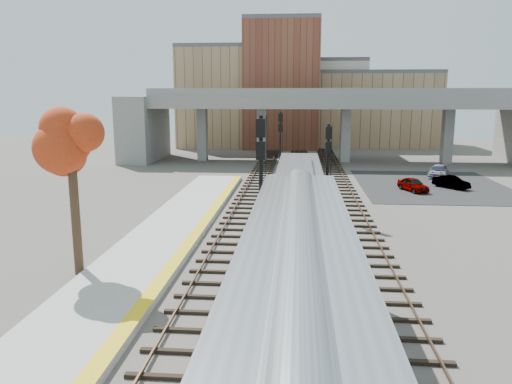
% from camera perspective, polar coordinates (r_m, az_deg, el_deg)
% --- Properties ---
extents(ground, '(160.00, 160.00, 0.00)m').
position_cam_1_polar(ground, '(23.08, 2.25, -11.39)').
color(ground, '#47423D').
rests_on(ground, ground).
extents(platform, '(4.50, 60.00, 0.35)m').
position_cam_1_polar(platform, '(24.41, -15.29, -10.06)').
color(platform, '#9E9E99').
rests_on(platform, ground).
extents(yellow_strip, '(0.70, 60.00, 0.01)m').
position_cam_1_polar(yellow_strip, '(23.77, -10.94, -9.98)').
color(yellow_strip, yellow).
rests_on(yellow_strip, platform).
extents(tracks, '(10.70, 95.00, 0.25)m').
position_cam_1_polar(tracks, '(34.91, 4.76, -3.42)').
color(tracks, black).
rests_on(tracks, ground).
extents(overpass, '(54.00, 12.00, 9.50)m').
position_cam_1_polar(overpass, '(66.48, 8.45, 8.44)').
color(overpass, slate).
rests_on(overpass, ground).
extents(buildings_far, '(43.00, 21.00, 20.60)m').
position_cam_1_polar(buildings_far, '(87.86, 5.22, 10.51)').
color(buildings_far, '#9F7F5C').
rests_on(buildings_far, ground).
extents(parking_lot, '(14.00, 18.00, 0.04)m').
position_cam_1_polar(parking_lot, '(51.75, 19.47, 0.71)').
color(parking_lot, black).
rests_on(parking_lot, ground).
extents(locomotive, '(3.02, 19.05, 4.10)m').
position_cam_1_polar(locomotive, '(32.99, 4.93, -0.36)').
color(locomotive, '#A8AAB2').
rests_on(locomotive, ground).
extents(coach, '(3.03, 25.00, 5.00)m').
position_cam_1_polar(coach, '(11.45, 4.76, -20.81)').
color(coach, '#A8AAB2').
rests_on(coach, ground).
extents(signal_mast_near, '(0.60, 0.64, 7.71)m').
position_cam_1_polar(signal_mast_near, '(27.27, 0.55, 0.81)').
color(signal_mast_near, '#9E9E99').
rests_on(signal_mast_near, ground).
extents(signal_mast_mid, '(0.60, 0.64, 6.75)m').
position_cam_1_polar(signal_mast_mid, '(35.81, 8.16, 2.14)').
color(signal_mast_mid, '#9E9E99').
rests_on(signal_mast_mid, ground).
extents(signal_mast_far, '(0.60, 0.64, 6.89)m').
position_cam_1_polar(signal_mast_far, '(54.84, 2.78, 5.45)').
color(signal_mast_far, '#9E9E99').
rests_on(signal_mast_far, ground).
extents(tree, '(3.60, 3.60, 8.84)m').
position_cam_1_polar(tree, '(25.37, -20.46, 5.29)').
color(tree, '#382619').
rests_on(tree, ground).
extents(car_a, '(2.63, 3.87, 1.22)m').
position_cam_1_polar(car_a, '(47.99, 17.52, 0.82)').
color(car_a, '#99999E').
rests_on(car_a, parking_lot).
extents(car_b, '(3.13, 3.50, 1.15)m').
position_cam_1_polar(car_b, '(50.68, 21.42, 1.05)').
color(car_b, '#99999E').
rests_on(car_b, parking_lot).
extents(car_c, '(3.23, 4.73, 1.27)m').
position_cam_1_polar(car_c, '(56.88, 20.13, 2.23)').
color(car_c, '#99999E').
rests_on(car_c, parking_lot).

